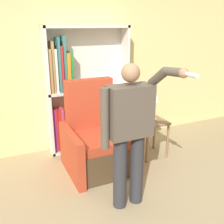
% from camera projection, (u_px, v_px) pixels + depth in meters
% --- Properties ---
extents(ground_plane, '(14.00, 14.00, 0.00)m').
position_uv_depth(ground_plane, '(143.00, 213.00, 2.90)').
color(ground_plane, '#9E8966').
extents(wall_back, '(8.00, 0.06, 2.80)m').
position_uv_depth(wall_back, '(81.00, 62.00, 4.20)').
color(wall_back, '#DBCC84').
rests_on(wall_back, ground_plane).
extents(bookcase, '(1.34, 0.28, 1.97)m').
position_uv_depth(bookcase, '(77.00, 93.00, 4.16)').
color(bookcase, silver).
rests_on(bookcase, ground_plane).
extents(armchair, '(0.90, 0.89, 1.24)m').
position_uv_depth(armchair, '(97.00, 143.00, 3.74)').
color(armchair, '#4C3823').
rests_on(armchair, ground_plane).
extents(person_standing, '(0.62, 0.78, 1.63)m').
position_uv_depth(person_standing, '(130.00, 129.00, 2.76)').
color(person_standing, '#2D2D33').
rests_on(person_standing, ground_plane).
extents(side_table, '(0.42, 0.42, 0.59)m').
position_uv_depth(side_table, '(151.00, 127.00, 4.03)').
color(side_table, '#846647').
rests_on(side_table, ground_plane).
extents(table_lamp, '(0.21, 0.21, 0.52)m').
position_uv_depth(table_lamp, '(153.00, 96.00, 3.88)').
color(table_lamp, gold).
rests_on(table_lamp, side_table).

